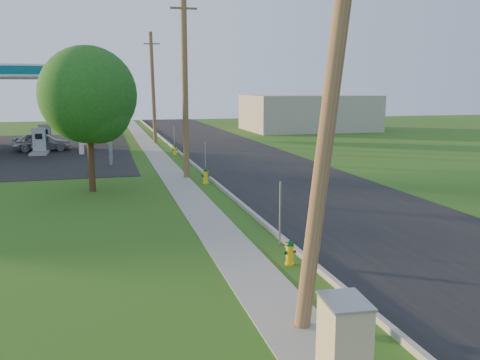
{
  "coord_description": "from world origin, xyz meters",
  "views": [
    {
      "loc": [
        -4.77,
        -9.93,
        4.75
      ],
      "look_at": [
        0.0,
        8.0,
        1.4
      ],
      "focal_mm": 38.0,
      "sensor_mm": 36.0,
      "label": 1
    }
  ],
  "objects_px": {
    "utility_pole_near": "(332,86)",
    "hydrant_far": "(175,150)",
    "hydrant_near": "(290,253)",
    "utility_pole_far": "(153,88)",
    "car_silver": "(42,142)",
    "utility_pole_mid": "(185,85)",
    "tree_lot": "(100,89)",
    "utility_cabinet": "(344,344)",
    "fuel_pump_ne": "(40,144)",
    "tree_verge": "(90,99)",
    "fuel_pump_se": "(45,139)",
    "hydrant_mid": "(206,176)",
    "price_pylon": "(107,77)"
  },
  "relations": [
    {
      "from": "fuel_pump_ne",
      "to": "hydrant_near",
      "type": "height_order",
      "value": "fuel_pump_ne"
    },
    {
      "from": "utility_pole_mid",
      "to": "tree_lot",
      "type": "xyz_separation_m",
      "value": [
        -4.48,
        26.34,
        -0.29
      ]
    },
    {
      "from": "utility_pole_mid",
      "to": "hydrant_near",
      "type": "bearing_deg",
      "value": -87.81
    },
    {
      "from": "fuel_pump_se",
      "to": "tree_verge",
      "type": "distance_m",
      "value": 20.45
    },
    {
      "from": "fuel_pump_ne",
      "to": "fuel_pump_se",
      "type": "relative_size",
      "value": 1.0
    },
    {
      "from": "hydrant_near",
      "to": "hydrant_far",
      "type": "height_order",
      "value": "hydrant_far"
    },
    {
      "from": "utility_pole_mid",
      "to": "fuel_pump_se",
      "type": "height_order",
      "value": "utility_pole_mid"
    },
    {
      "from": "price_pylon",
      "to": "utility_pole_near",
      "type": "bearing_deg",
      "value": -80.58
    },
    {
      "from": "fuel_pump_ne",
      "to": "hydrant_mid",
      "type": "height_order",
      "value": "fuel_pump_ne"
    },
    {
      "from": "utility_pole_mid",
      "to": "tree_verge",
      "type": "bearing_deg",
      "value": -150.33
    },
    {
      "from": "fuel_pump_se",
      "to": "utility_cabinet",
      "type": "xyz_separation_m",
      "value": [
        8.23,
        -37.17,
        0.04
      ]
    },
    {
      "from": "utility_pole_near",
      "to": "fuel_pump_ne",
      "type": "height_order",
      "value": "utility_pole_near"
    },
    {
      "from": "hydrant_near",
      "to": "car_silver",
      "type": "height_order",
      "value": "car_silver"
    },
    {
      "from": "utility_pole_mid",
      "to": "utility_cabinet",
      "type": "distance_m",
      "value": 20.61
    },
    {
      "from": "utility_pole_mid",
      "to": "utility_cabinet",
      "type": "height_order",
      "value": "utility_pole_mid"
    },
    {
      "from": "utility_pole_near",
      "to": "fuel_pump_se",
      "type": "bearing_deg",
      "value": 104.27
    },
    {
      "from": "utility_pole_far",
      "to": "tree_lot",
      "type": "bearing_deg",
      "value": 118.24
    },
    {
      "from": "fuel_pump_ne",
      "to": "utility_cabinet",
      "type": "xyz_separation_m",
      "value": [
        8.23,
        -33.17,
        0.04
      ]
    },
    {
      "from": "utility_pole_near",
      "to": "hydrant_far",
      "type": "xyz_separation_m",
      "value": [
        0.66,
        27.55,
        -4.43
      ]
    },
    {
      "from": "utility_pole_far",
      "to": "fuel_pump_se",
      "type": "height_order",
      "value": "utility_pole_far"
    },
    {
      "from": "tree_lot",
      "to": "hydrant_near",
      "type": "relative_size",
      "value": 10.38
    },
    {
      "from": "utility_pole_far",
      "to": "car_silver",
      "type": "xyz_separation_m",
      "value": [
        -8.89,
        -3.31,
        -4.08
      ]
    },
    {
      "from": "utility_pole_near",
      "to": "utility_pole_mid",
      "type": "distance_m",
      "value": 18.0
    },
    {
      "from": "utility_pole_near",
      "to": "hydrant_far",
      "type": "distance_m",
      "value": 27.91
    },
    {
      "from": "car_silver",
      "to": "fuel_pump_ne",
      "type": "bearing_deg",
      "value": 179.12
    },
    {
      "from": "utility_pole_far",
      "to": "fuel_pump_ne",
      "type": "distance_m",
      "value": 10.99
    },
    {
      "from": "hydrant_near",
      "to": "hydrant_far",
      "type": "relative_size",
      "value": 0.92
    },
    {
      "from": "hydrant_far",
      "to": "price_pylon",
      "type": "bearing_deg",
      "value": -138.39
    },
    {
      "from": "fuel_pump_se",
      "to": "hydrant_near",
      "type": "distance_m",
      "value": 32.85
    },
    {
      "from": "utility_pole_far",
      "to": "utility_pole_near",
      "type": "bearing_deg",
      "value": -90.0
    },
    {
      "from": "utility_pole_far",
      "to": "hydrant_near",
      "type": "distance_m",
      "value": 32.77
    },
    {
      "from": "tree_lot",
      "to": "hydrant_far",
      "type": "height_order",
      "value": "tree_lot"
    },
    {
      "from": "utility_pole_near",
      "to": "car_silver",
      "type": "distance_m",
      "value": 34.12
    },
    {
      "from": "utility_pole_far",
      "to": "tree_verge",
      "type": "bearing_deg",
      "value": -102.93
    },
    {
      "from": "fuel_pump_se",
      "to": "hydrant_near",
      "type": "height_order",
      "value": "fuel_pump_se"
    },
    {
      "from": "fuel_pump_ne",
      "to": "tree_verge",
      "type": "bearing_deg",
      "value": -75.21
    },
    {
      "from": "fuel_pump_ne",
      "to": "hydrant_far",
      "type": "distance_m",
      "value": 10.17
    },
    {
      "from": "utility_pole_far",
      "to": "hydrant_mid",
      "type": "relative_size",
      "value": 11.39
    },
    {
      "from": "utility_pole_mid",
      "to": "fuel_pump_se",
      "type": "bearing_deg",
      "value": 117.63
    },
    {
      "from": "tree_verge",
      "to": "utility_cabinet",
      "type": "height_order",
      "value": "tree_verge"
    },
    {
      "from": "hydrant_far",
      "to": "utility_pole_far",
      "type": "bearing_deg",
      "value": 94.47
    },
    {
      "from": "hydrant_near",
      "to": "hydrant_mid",
      "type": "xyz_separation_m",
      "value": [
        0.09,
        12.36,
        0.07
      ]
    },
    {
      "from": "fuel_pump_se",
      "to": "price_pylon",
      "type": "bearing_deg",
      "value": -66.5
    },
    {
      "from": "fuel_pump_ne",
      "to": "fuel_pump_se",
      "type": "xyz_separation_m",
      "value": [
        0.0,
        4.0,
        0.0
      ]
    },
    {
      "from": "price_pylon",
      "to": "car_silver",
      "type": "relative_size",
      "value": 1.61
    },
    {
      "from": "hydrant_near",
      "to": "hydrant_mid",
      "type": "bearing_deg",
      "value": 89.6
    },
    {
      "from": "tree_lot",
      "to": "utility_pole_far",
      "type": "bearing_deg",
      "value": -61.76
    },
    {
      "from": "utility_cabinet",
      "to": "car_silver",
      "type": "height_order",
      "value": "utility_cabinet"
    },
    {
      "from": "utility_pole_mid",
      "to": "tree_verge",
      "type": "relative_size",
      "value": 1.47
    },
    {
      "from": "utility_pole_mid",
      "to": "utility_pole_far",
      "type": "xyz_separation_m",
      "value": [
        0.0,
        18.0,
        -0.15
      ]
    }
  ]
}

